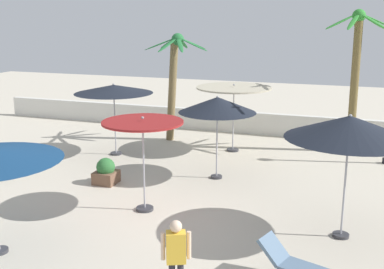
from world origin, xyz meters
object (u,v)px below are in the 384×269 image
at_px(lounge_chair_0, 303,268).
at_px(patio_umbrella_0, 217,105).
at_px(patio_umbrella_5, 143,128).
at_px(palm_tree_0, 174,73).
at_px(planter, 106,172).
at_px(lounge_chair_2, 33,153).
at_px(patio_umbrella_1, 234,90).
at_px(patio_umbrella_3, 114,89).
at_px(palm_tree_1, 356,65).
at_px(guest_0, 176,254).
at_px(patio_umbrella_4, 350,128).

bearing_deg(lounge_chair_0, patio_umbrella_0, 121.37).
relative_size(patio_umbrella_5, palm_tree_0, 0.58).
bearing_deg(palm_tree_0, planter, -90.45).
distance_m(palm_tree_0, lounge_chair_2, 6.66).
height_order(patio_umbrella_5, planter, patio_umbrella_5).
height_order(patio_umbrella_1, planter, patio_umbrella_1).
distance_m(patio_umbrella_3, lounge_chair_2, 3.79).
relative_size(palm_tree_1, lounge_chair_2, 2.90).
height_order(patio_umbrella_1, palm_tree_0, palm_tree_0).
relative_size(palm_tree_1, lounge_chair_0, 2.83).
distance_m(lounge_chair_0, guest_0, 2.66).
bearing_deg(patio_umbrella_4, patio_umbrella_3, 151.90).
bearing_deg(patio_umbrella_5, lounge_chair_2, 155.36).
xyz_separation_m(patio_umbrella_1, palm_tree_0, (-2.85, 0.86, 0.47)).
bearing_deg(planter, lounge_chair_2, 164.08).
relative_size(patio_umbrella_3, lounge_chair_0, 1.53).
bearing_deg(palm_tree_1, patio_umbrella_5, -122.34).
height_order(patio_umbrella_1, patio_umbrella_3, patio_umbrella_3).
xyz_separation_m(patio_umbrella_4, planter, (-7.36, 1.52, -2.37)).
xyz_separation_m(patio_umbrella_1, lounge_chair_2, (-6.52, -4.09, -2.06)).
xyz_separation_m(lounge_chair_2, planter, (3.62, -1.03, -0.02)).
height_order(patio_umbrella_5, palm_tree_0, palm_tree_0).
bearing_deg(palm_tree_0, palm_tree_1, 5.27).
height_order(patio_umbrella_3, patio_umbrella_5, patio_umbrella_3).
relative_size(lounge_chair_0, planter, 2.31).
xyz_separation_m(patio_umbrella_3, guest_0, (5.85, -8.54, -1.57)).
relative_size(palm_tree_1, guest_0, 3.34).
bearing_deg(palm_tree_1, palm_tree_0, -174.73).
height_order(patio_umbrella_1, lounge_chair_2, patio_umbrella_1).
xyz_separation_m(palm_tree_1, lounge_chair_0, (-0.61, -10.69, -3.09)).
bearing_deg(patio_umbrella_3, lounge_chair_2, -138.26).
xyz_separation_m(patio_umbrella_5, palm_tree_1, (5.22, 8.25, 1.13)).
height_order(patio_umbrella_0, patio_umbrella_3, patio_umbrella_3).
distance_m(patio_umbrella_1, patio_umbrella_4, 8.01).
bearing_deg(patio_umbrella_0, planter, -152.30).
xyz_separation_m(patio_umbrella_3, lounge_chair_2, (-2.32, -2.07, -2.17)).
bearing_deg(patio_umbrella_3, patio_umbrella_4, -28.10).
distance_m(lounge_chair_2, guest_0, 10.44).
relative_size(palm_tree_0, lounge_chair_0, 2.35).
height_order(palm_tree_0, lounge_chair_2, palm_tree_0).
bearing_deg(lounge_chair_0, patio_umbrella_5, 152.07).
xyz_separation_m(patio_umbrella_4, guest_0, (-2.81, -3.91, -1.74)).
xyz_separation_m(patio_umbrella_3, lounge_chair_0, (8.03, -7.14, -2.19)).
bearing_deg(patio_umbrella_4, patio_umbrella_5, -179.20).
bearing_deg(patio_umbrella_0, palm_tree_1, 50.34).
bearing_deg(guest_0, planter, 129.92).
xyz_separation_m(patio_umbrella_4, palm_tree_1, (-0.02, 8.18, 0.72)).
height_order(patio_umbrella_1, patio_umbrella_5, patio_umbrella_1).
xyz_separation_m(patio_umbrella_3, planter, (1.30, -3.10, -2.19)).
bearing_deg(patio_umbrella_3, guest_0, -55.56).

